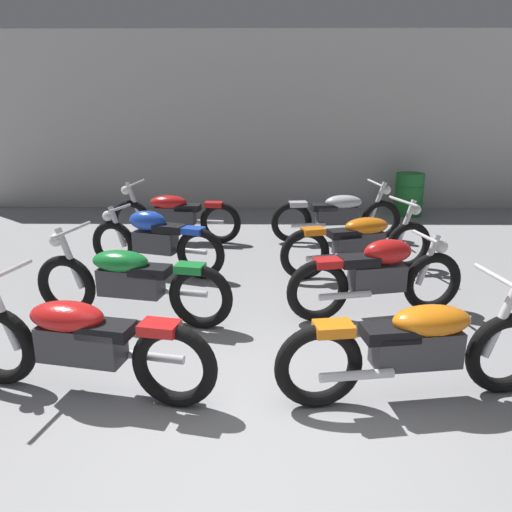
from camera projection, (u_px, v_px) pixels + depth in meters
ground_plane at (251, 464)px, 3.20m from camera, size 60.00×60.00×0.00m
back_wall at (259, 122)px, 10.54m from camera, size 12.58×0.24×3.60m
motorcycle_left_row_0 at (80, 341)px, 3.85m from camera, size 2.15×0.74×0.97m
motorcycle_left_row_1 at (130, 280)px, 5.16m from camera, size 2.15×0.74×0.97m
motorcycle_left_row_2 at (155, 240)px, 6.65m from camera, size 1.91×0.75×0.88m
motorcycle_left_row_3 at (174, 215)px, 8.18m from camera, size 2.17×0.68×0.97m
motorcycle_right_row_0 at (418, 346)px, 3.78m from camera, size 2.16×0.70×0.97m
motorcycle_right_row_1 at (378, 275)px, 5.29m from camera, size 1.95×0.65×0.88m
motorcycle_right_row_2 at (360, 241)px, 6.61m from camera, size 2.12×0.87×0.97m
motorcycle_right_row_3 at (338, 214)px, 8.20m from camera, size 2.17×0.68×0.97m
oil_drum at (409, 194)px, 10.13m from camera, size 0.59×0.59×0.85m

